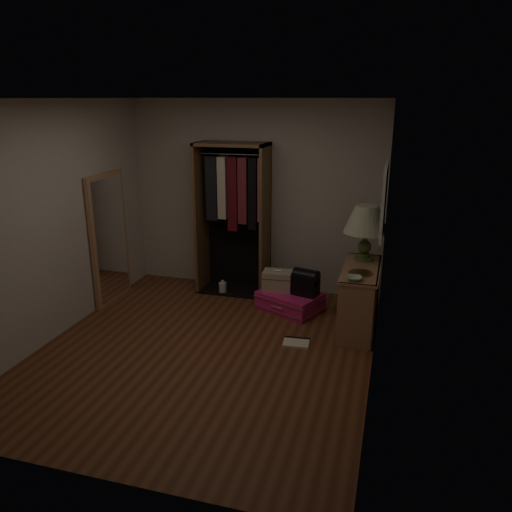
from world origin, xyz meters
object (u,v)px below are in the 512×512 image
(white_jug, at_px, (223,288))
(console_bookshelf, at_px, (360,295))
(table_lamp, at_px, (366,221))
(open_wardrobe, at_px, (235,206))
(pink_suitcase, at_px, (290,301))
(floor_mirror, at_px, (109,239))
(black_bag, at_px, (306,282))
(train_case, at_px, (278,280))

(white_jug, bearing_deg, console_bookshelf, -16.71)
(console_bookshelf, relative_size, white_jug, 5.96)
(table_lamp, bearing_deg, console_bookshelf, -90.39)
(open_wardrobe, bearing_deg, table_lamp, -14.77)
(console_bookshelf, bearing_deg, white_jug, 163.29)
(pink_suitcase, height_order, table_lamp, table_lamp)
(open_wardrobe, xyz_separation_m, floor_mirror, (-1.48, -0.77, -0.36))
(open_wardrobe, relative_size, table_lamp, 3.11)
(black_bag, height_order, table_lamp, table_lamp)
(console_bookshelf, distance_m, open_wardrobe, 2.08)
(floor_mirror, relative_size, table_lamp, 2.58)
(console_bookshelf, height_order, pink_suitcase, console_bookshelf)
(pink_suitcase, height_order, train_case, train_case)
(floor_mirror, height_order, black_bag, floor_mirror)
(console_bookshelf, bearing_deg, black_bag, 159.19)
(floor_mirror, bearing_deg, console_bookshelf, 0.50)
(console_bookshelf, bearing_deg, train_case, 162.98)
(console_bookshelf, xyz_separation_m, pink_suitcase, (-0.89, 0.27, -0.28))
(console_bookshelf, bearing_deg, table_lamp, 89.61)
(open_wardrobe, distance_m, white_jug, 1.16)
(pink_suitcase, bearing_deg, open_wardrobe, 175.63)
(black_bag, bearing_deg, white_jug, -179.15)
(open_wardrobe, relative_size, pink_suitcase, 2.22)
(open_wardrobe, bearing_deg, pink_suitcase, -28.14)
(console_bookshelf, xyz_separation_m, train_case, (-1.06, 0.33, -0.04))
(open_wardrobe, relative_size, floor_mirror, 1.21)
(floor_mirror, bearing_deg, table_lamp, 5.40)
(console_bookshelf, relative_size, open_wardrobe, 0.55)
(floor_mirror, height_order, white_jug, floor_mirror)
(open_wardrobe, distance_m, floor_mirror, 1.71)
(console_bookshelf, relative_size, black_bag, 3.16)
(floor_mirror, distance_m, pink_suitcase, 2.49)
(console_bookshelf, distance_m, train_case, 1.11)
(black_bag, bearing_deg, pink_suitcase, -168.52)
(black_bag, distance_m, table_lamp, 1.07)
(train_case, height_order, white_jug, train_case)
(train_case, relative_size, black_bag, 1.10)
(white_jug, bearing_deg, table_lamp, -8.76)
(black_bag, bearing_deg, table_lamp, 16.57)
(pink_suitcase, relative_size, black_bag, 2.61)
(console_bookshelf, height_order, train_case, console_bookshelf)
(open_wardrobe, height_order, floor_mirror, open_wardrobe)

